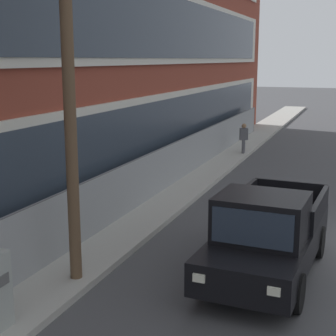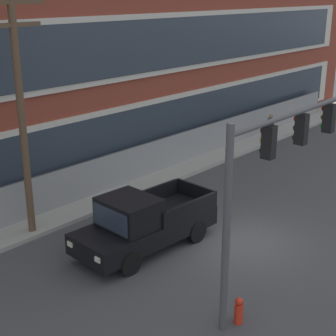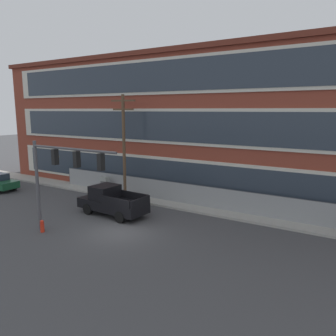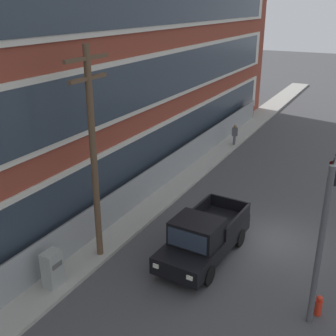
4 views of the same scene
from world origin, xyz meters
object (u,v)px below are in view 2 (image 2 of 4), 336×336
(pickup_truck_black, at_px, (143,224))
(utility_pole_near_corner, at_px, (21,107))
(traffic_signal_mast, at_px, (275,161))
(fire_hydrant, at_px, (239,311))
(pedestrian_near_cabinet, at_px, (270,126))

(pickup_truck_black, relative_size, utility_pole_near_corner, 0.62)
(traffic_signal_mast, height_order, fire_hydrant, traffic_signal_mast)
(pedestrian_near_cabinet, xyz_separation_m, fire_hydrant, (-15.96, -8.61, -0.59))
(pedestrian_near_cabinet, distance_m, fire_hydrant, 18.14)
(pickup_truck_black, height_order, pedestrian_near_cabinet, pickup_truck_black)
(utility_pole_near_corner, relative_size, fire_hydrant, 11.15)
(traffic_signal_mast, distance_m, pickup_truck_black, 5.68)
(traffic_signal_mast, relative_size, pickup_truck_black, 1.20)
(pickup_truck_black, relative_size, fire_hydrant, 6.96)
(fire_hydrant, bearing_deg, traffic_signal_mast, 6.65)
(traffic_signal_mast, bearing_deg, fire_hydrant, -173.35)
(utility_pole_near_corner, height_order, pedestrian_near_cabinet, utility_pole_near_corner)
(utility_pole_near_corner, bearing_deg, traffic_signal_mast, -74.96)
(pickup_truck_black, xyz_separation_m, fire_hydrant, (-1.32, -4.88, -0.59))
(utility_pole_near_corner, bearing_deg, pedestrian_near_cabinet, -0.48)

